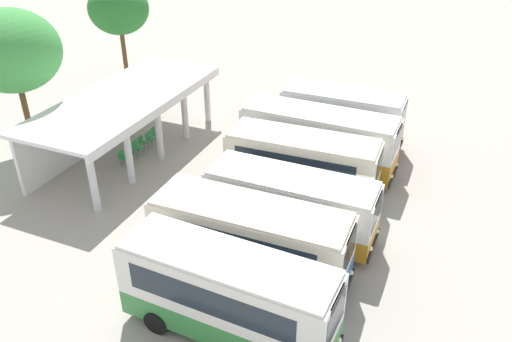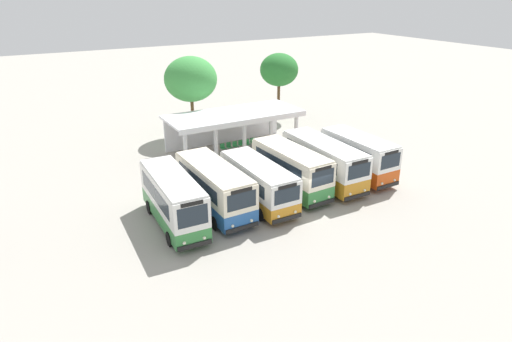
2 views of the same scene
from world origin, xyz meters
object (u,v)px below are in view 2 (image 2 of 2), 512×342
(city_bus_middle_cream, at_px, (258,182))
(waiting_chair_middle_seat, at_px, (235,145))
(city_bus_far_end_green, at_px, (358,155))
(waiting_chair_fifth_seat, at_px, (247,143))
(city_bus_second_in_row, at_px, (214,186))
(waiting_chair_fourth_seat, at_px, (241,144))
(waiting_chair_far_end_seat, at_px, (253,142))
(city_bus_nearest_orange, at_px, (173,198))
(waiting_chair_second_from_end, at_px, (229,146))
(city_bus_fourth_amber, at_px, (291,168))
(waiting_chair_end_by_column, at_px, (223,147))
(city_bus_fifth_blue, at_px, (323,160))

(city_bus_middle_cream, xyz_separation_m, waiting_chair_middle_seat, (3.50, 10.36, -1.12))
(city_bus_far_end_green, height_order, waiting_chair_fifth_seat, city_bus_far_end_green)
(city_bus_second_in_row, bearing_deg, city_bus_middle_cream, -10.16)
(waiting_chair_fourth_seat, bearing_deg, waiting_chair_far_end_seat, -1.26)
(city_bus_second_in_row, xyz_separation_m, waiting_chair_middle_seat, (6.53, 9.82, -1.25))
(city_bus_nearest_orange, xyz_separation_m, city_bus_second_in_row, (3.03, 0.54, -0.07))
(waiting_chair_fifth_seat, bearing_deg, waiting_chair_middle_seat, 177.94)
(city_bus_nearest_orange, height_order, waiting_chair_second_from_end, city_bus_nearest_orange)
(city_bus_middle_cream, bearing_deg, waiting_chair_second_from_end, 74.49)
(city_bus_nearest_orange, xyz_separation_m, city_bus_fourth_amber, (9.08, 0.55, -0.03))
(city_bus_second_in_row, xyz_separation_m, city_bus_middle_cream, (3.03, -0.54, -0.13))
(waiting_chair_second_from_end, bearing_deg, city_bus_far_end_green, -58.48)
(city_bus_fourth_amber, distance_m, waiting_chair_far_end_seat, 10.19)
(city_bus_nearest_orange, height_order, waiting_chair_end_by_column, city_bus_nearest_orange)
(waiting_chair_fifth_seat, bearing_deg, waiting_chair_fourth_seat, 171.52)
(city_bus_middle_cream, relative_size, waiting_chair_middle_seat, 8.49)
(city_bus_middle_cream, height_order, waiting_chair_end_by_column, city_bus_middle_cream)
(city_bus_fourth_amber, bearing_deg, city_bus_far_end_green, -2.75)
(city_bus_nearest_orange, height_order, city_bus_fifth_blue, city_bus_nearest_orange)
(city_bus_nearest_orange, bearing_deg, city_bus_far_end_green, 0.98)
(waiting_chair_fifth_seat, bearing_deg, waiting_chair_far_end_seat, 6.01)
(city_bus_fifth_blue, height_order, waiting_chair_second_from_end, city_bus_fifth_blue)
(city_bus_far_end_green, relative_size, waiting_chair_second_from_end, 7.92)
(city_bus_nearest_orange, distance_m, city_bus_fourth_amber, 9.10)
(city_bus_far_end_green, bearing_deg, waiting_chair_second_from_end, 121.52)
(city_bus_nearest_orange, distance_m, city_bus_fifth_blue, 12.13)
(city_bus_fourth_amber, bearing_deg, waiting_chair_middle_seat, 87.21)
(city_bus_fifth_blue, bearing_deg, city_bus_second_in_row, -179.10)
(city_bus_fourth_amber, relative_size, waiting_chair_second_from_end, 8.44)
(waiting_chair_fourth_seat, relative_size, waiting_chair_far_end_seat, 1.00)
(waiting_chair_fourth_seat, bearing_deg, city_bus_fourth_amber, -96.38)
(waiting_chair_fifth_seat, bearing_deg, city_bus_middle_cream, -114.75)
(waiting_chair_second_from_end, bearing_deg, waiting_chair_fourth_seat, 1.62)
(city_bus_fifth_blue, distance_m, city_bus_far_end_green, 3.06)
(city_bus_fourth_amber, bearing_deg, waiting_chair_second_from_end, 90.86)
(city_bus_nearest_orange, bearing_deg, city_bus_second_in_row, 10.11)
(city_bus_second_in_row, bearing_deg, waiting_chair_fifth_seat, 51.47)
(city_bus_far_end_green, height_order, waiting_chair_fourth_seat, city_bus_far_end_green)
(waiting_chair_second_from_end, bearing_deg, city_bus_fourth_amber, -89.14)
(city_bus_far_end_green, distance_m, waiting_chair_middle_seat, 11.61)
(city_bus_middle_cream, distance_m, waiting_chair_fifth_seat, 11.41)
(city_bus_nearest_orange, distance_m, waiting_chair_far_end_seat, 15.50)
(city_bus_second_in_row, bearing_deg, city_bus_nearest_orange, -169.89)
(waiting_chair_end_by_column, distance_m, waiting_chair_far_end_seat, 3.13)
(city_bus_middle_cream, distance_m, city_bus_fifth_blue, 6.09)
(city_bus_nearest_orange, distance_m, waiting_chair_fourth_seat, 14.62)
(city_bus_fifth_blue, xyz_separation_m, waiting_chair_middle_seat, (-2.55, 9.67, -1.28))
(city_bus_middle_cream, relative_size, waiting_chair_end_by_column, 8.49)
(city_bus_second_in_row, distance_m, city_bus_fifth_blue, 9.08)
(city_bus_second_in_row, relative_size, city_bus_fifth_blue, 0.95)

